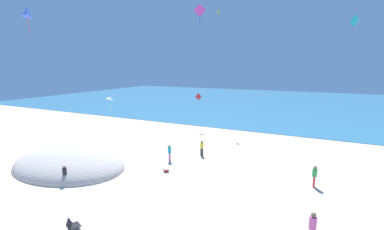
{
  "coord_description": "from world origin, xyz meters",
  "views": [
    {
      "loc": [
        7.16,
        -7.98,
        8.06
      ],
      "look_at": [
        0.0,
        6.98,
        4.96
      ],
      "focal_mm": 24.09,
      "sensor_mm": 36.0,
      "label": 1
    }
  ],
  "objects_px": {
    "kite_blue": "(27,12)",
    "kite_magenta": "(200,11)",
    "person_3": "(202,147)",
    "person_4": "(87,165)",
    "beach_chair_far_left": "(72,225)",
    "kite_red": "(198,97)",
    "kite_teal": "(355,21)",
    "cooler_box": "(166,170)",
    "kite_yellow": "(218,11)",
    "kite_white": "(111,98)",
    "person_7": "(312,226)",
    "person_1": "(315,175)",
    "person_2": "(170,152)",
    "person_5": "(65,173)"
  },
  "relations": [
    {
      "from": "person_3",
      "to": "person_4",
      "type": "relative_size",
      "value": 1.83
    },
    {
      "from": "person_4",
      "to": "kite_blue",
      "type": "relative_size",
      "value": 0.44
    },
    {
      "from": "kite_blue",
      "to": "kite_magenta",
      "type": "distance_m",
      "value": 10.98
    },
    {
      "from": "person_4",
      "to": "kite_yellow",
      "type": "relative_size",
      "value": 0.82
    },
    {
      "from": "person_3",
      "to": "person_4",
      "type": "xyz_separation_m",
      "value": [
        -7.15,
        -6.74,
        -0.53
      ]
    },
    {
      "from": "person_1",
      "to": "kite_magenta",
      "type": "relative_size",
      "value": 1.17
    },
    {
      "from": "kite_blue",
      "to": "kite_red",
      "type": "bearing_deg",
      "value": 79.72
    },
    {
      "from": "person_1",
      "to": "person_7",
      "type": "height_order",
      "value": "person_7"
    },
    {
      "from": "beach_chair_far_left",
      "to": "kite_yellow",
      "type": "height_order",
      "value": "kite_yellow"
    },
    {
      "from": "cooler_box",
      "to": "person_7",
      "type": "relative_size",
      "value": 0.34
    },
    {
      "from": "person_5",
      "to": "person_7",
      "type": "bearing_deg",
      "value": 157.55
    },
    {
      "from": "person_7",
      "to": "kite_teal",
      "type": "bearing_deg",
      "value": 78.18
    },
    {
      "from": "person_5",
      "to": "kite_yellow",
      "type": "relative_size",
      "value": 1.45
    },
    {
      "from": "person_1",
      "to": "kite_red",
      "type": "distance_m",
      "value": 18.38
    },
    {
      "from": "cooler_box",
      "to": "person_3",
      "type": "bearing_deg",
      "value": 76.49
    },
    {
      "from": "person_4",
      "to": "beach_chair_far_left",
      "type": "bearing_deg",
      "value": 53.67
    },
    {
      "from": "kite_magenta",
      "to": "person_7",
      "type": "bearing_deg",
      "value": -30.54
    },
    {
      "from": "person_5",
      "to": "person_7",
      "type": "relative_size",
      "value": 0.84
    },
    {
      "from": "person_3",
      "to": "kite_magenta",
      "type": "height_order",
      "value": "kite_magenta"
    },
    {
      "from": "cooler_box",
      "to": "kite_teal",
      "type": "height_order",
      "value": "kite_teal"
    },
    {
      "from": "person_2",
      "to": "kite_yellow",
      "type": "xyz_separation_m",
      "value": [
        -1.42,
        15.54,
        14.47
      ]
    },
    {
      "from": "person_3",
      "to": "kite_red",
      "type": "relative_size",
      "value": 1.15
    },
    {
      "from": "beach_chair_far_left",
      "to": "kite_white",
      "type": "xyz_separation_m",
      "value": [
        -7.81,
        11.53,
        4.76
      ]
    },
    {
      "from": "kite_blue",
      "to": "person_3",
      "type": "bearing_deg",
      "value": 51.11
    },
    {
      "from": "person_5",
      "to": "kite_yellow",
      "type": "height_order",
      "value": "kite_yellow"
    },
    {
      "from": "cooler_box",
      "to": "person_7",
      "type": "height_order",
      "value": "person_7"
    },
    {
      "from": "kite_red",
      "to": "kite_teal",
      "type": "bearing_deg",
      "value": -11.94
    },
    {
      "from": "kite_red",
      "to": "cooler_box",
      "type": "bearing_deg",
      "value": -76.14
    },
    {
      "from": "beach_chair_far_left",
      "to": "cooler_box",
      "type": "relative_size",
      "value": 1.35
    },
    {
      "from": "person_1",
      "to": "person_4",
      "type": "distance_m",
      "value": 17.1
    },
    {
      "from": "kite_red",
      "to": "kite_white",
      "type": "distance_m",
      "value": 11.58
    },
    {
      "from": "kite_blue",
      "to": "kite_teal",
      "type": "distance_m",
      "value": 24.87
    },
    {
      "from": "kite_teal",
      "to": "cooler_box",
      "type": "bearing_deg",
      "value": -140.75
    },
    {
      "from": "kite_red",
      "to": "kite_white",
      "type": "height_order",
      "value": "kite_white"
    },
    {
      "from": "person_3",
      "to": "kite_white",
      "type": "xyz_separation_m",
      "value": [
        -9.34,
        -1.34,
        4.18
      ]
    },
    {
      "from": "person_1",
      "to": "person_5",
      "type": "xyz_separation_m",
      "value": [
        -15.67,
        -7.0,
        -0.08
      ]
    },
    {
      "from": "cooler_box",
      "to": "kite_yellow",
      "type": "xyz_separation_m",
      "value": [
        -2.31,
        17.61,
        15.18
      ]
    },
    {
      "from": "person_2",
      "to": "kite_magenta",
      "type": "bearing_deg",
      "value": 137.58
    },
    {
      "from": "person_3",
      "to": "kite_red",
      "type": "distance_m",
      "value": 10.75
    },
    {
      "from": "cooler_box",
      "to": "kite_magenta",
      "type": "relative_size",
      "value": 0.43
    },
    {
      "from": "person_7",
      "to": "beach_chair_far_left",
      "type": "bearing_deg",
      "value": -163.66
    },
    {
      "from": "kite_red",
      "to": "person_3",
      "type": "bearing_deg",
      "value": -63.98
    },
    {
      "from": "beach_chair_far_left",
      "to": "person_1",
      "type": "relative_size",
      "value": 0.5
    },
    {
      "from": "person_4",
      "to": "kite_yellow",
      "type": "bearing_deg",
      "value": -179.63
    },
    {
      "from": "person_1",
      "to": "kite_white",
      "type": "distance_m",
      "value": 19.2
    },
    {
      "from": "kite_teal",
      "to": "kite_white",
      "type": "height_order",
      "value": "kite_teal"
    },
    {
      "from": "person_3",
      "to": "kite_white",
      "type": "relative_size",
      "value": 0.74
    },
    {
      "from": "kite_blue",
      "to": "kite_yellow",
      "type": "bearing_deg",
      "value": 78.88
    },
    {
      "from": "cooler_box",
      "to": "person_3",
      "type": "height_order",
      "value": "person_3"
    },
    {
      "from": "person_2",
      "to": "person_7",
      "type": "xyz_separation_m",
      "value": [
        11.33,
        -6.49,
        0.1
      ]
    }
  ]
}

